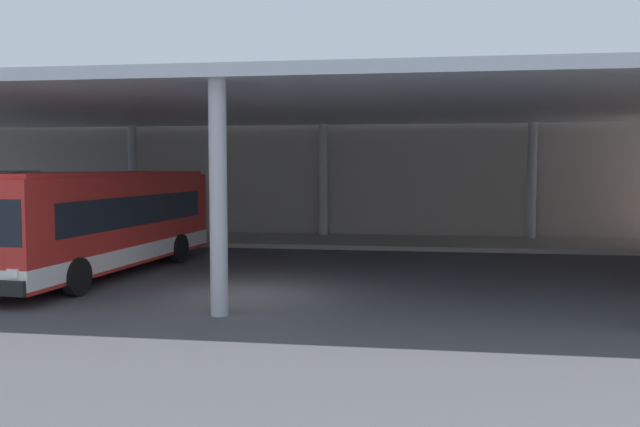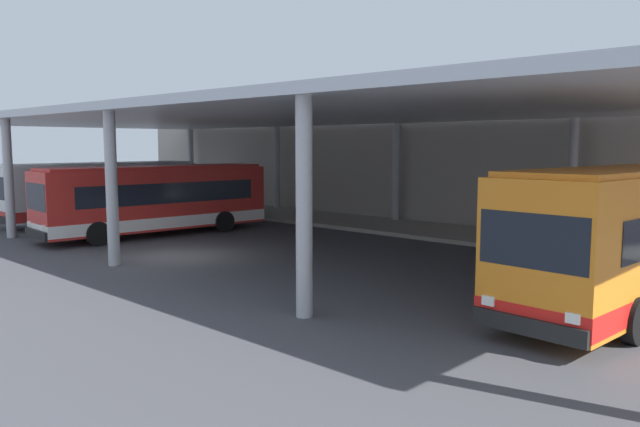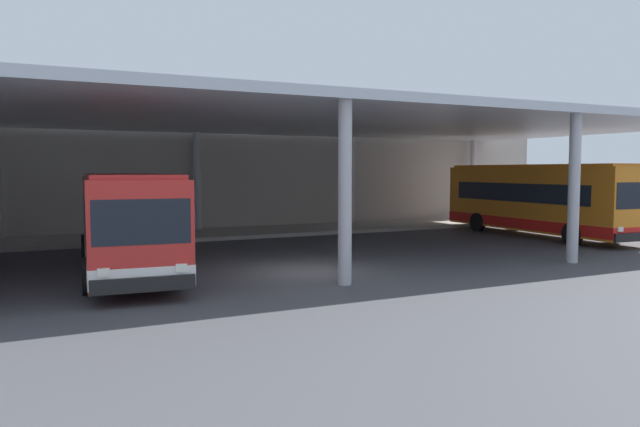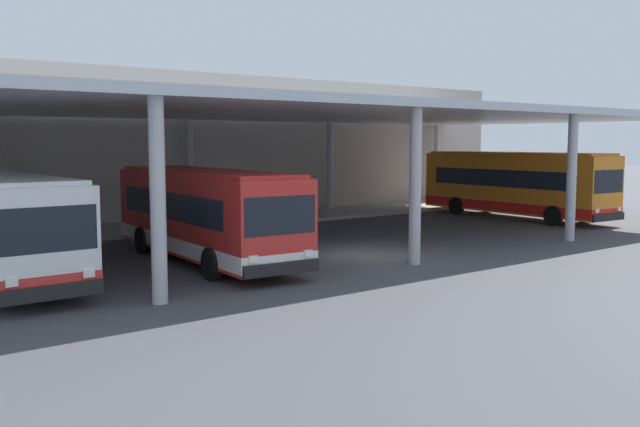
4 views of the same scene
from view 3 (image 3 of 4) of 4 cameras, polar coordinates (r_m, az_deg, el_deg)
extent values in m
plane|color=#47474C|center=(19.48, -1.20, -5.56)|extent=(200.00, 200.00, 0.00)
cube|color=#A39E93|center=(30.41, -10.71, -1.96)|extent=(42.00, 4.50, 0.18)
cube|color=#ADA399|center=(33.39, -12.33, 5.09)|extent=(48.00, 1.60, 7.78)
cube|color=silver|center=(24.38, -6.82, 9.10)|extent=(40.00, 17.00, 0.30)
cylinder|color=#B2B2B7|center=(16.98, 2.40, 1.92)|extent=(0.40, 0.40, 5.25)
cylinder|color=#B2B2B7|center=(31.94, -11.63, 2.88)|extent=(0.40, 0.40, 5.25)
cylinder|color=#B2B2B7|center=(22.93, 23.10, 2.17)|extent=(0.40, 0.40, 5.25)
cylinder|color=#B2B2B7|center=(35.46, 2.99, 3.07)|extent=(0.40, 0.40, 5.25)
cylinder|color=#B2B2B7|center=(40.81, 14.39, 3.09)|extent=(0.40, 0.40, 5.25)
cube|color=red|center=(20.03, -18.01, -0.59)|extent=(3.31, 10.57, 2.70)
cube|color=white|center=(20.14, -17.94, -3.43)|extent=(3.34, 10.59, 0.50)
cube|color=black|center=(20.16, -18.05, 0.29)|extent=(3.21, 8.70, 0.90)
cube|color=black|center=(14.89, -16.65, -0.78)|extent=(2.30, 0.30, 1.10)
cube|color=black|center=(15.00, -16.50, -6.52)|extent=(2.45, 0.35, 0.36)
cube|color=red|center=(19.97, -18.10, 3.44)|extent=(3.08, 10.13, 0.12)
cube|color=yellow|center=(14.87, -16.73, 2.38)|extent=(1.75, 0.26, 0.28)
cube|color=white|center=(14.89, -19.99, -5.31)|extent=(0.29, 0.10, 0.20)
cube|color=white|center=(15.06, -13.11, -5.07)|extent=(0.29, 0.10, 0.20)
cylinder|color=black|center=(16.93, -21.31, -5.60)|extent=(0.36, 1.02, 1.00)
cylinder|color=black|center=(17.13, -13.05, -5.31)|extent=(0.36, 1.02, 1.00)
cylinder|color=black|center=(22.95, -21.49, -3.11)|extent=(0.36, 1.02, 1.00)
cylinder|color=black|center=(23.10, -15.40, -2.93)|extent=(0.36, 1.02, 1.00)
cube|color=orange|center=(31.53, 20.06, 1.38)|extent=(3.18, 11.33, 3.10)
cube|color=red|center=(31.61, 20.01, -0.80)|extent=(3.20, 11.35, 0.50)
cube|color=black|center=(31.63, 19.89, 1.93)|extent=(3.10, 9.32, 0.90)
cube|color=black|center=(27.73, 27.92, 1.53)|extent=(2.30, 0.26, 1.10)
cube|color=black|center=(27.78, 27.95, -1.99)|extent=(2.46, 0.31, 0.36)
cube|color=orange|center=(31.50, 20.13, 4.30)|extent=(2.96, 10.87, 0.12)
cube|color=yellow|center=(27.73, 27.95, 3.63)|extent=(1.75, 0.23, 0.28)
cube|color=white|center=(27.07, 26.76, -1.35)|extent=(0.28, 0.10, 0.20)
cylinder|color=black|center=(28.30, 22.97, -1.83)|extent=(0.34, 1.02, 1.00)
cylinder|color=black|center=(30.11, 26.22, -1.59)|extent=(0.34, 1.02, 1.00)
cylinder|color=black|center=(33.17, 14.82, -0.81)|extent=(0.34, 1.02, 1.00)
cylinder|color=black|center=(34.72, 18.02, -0.66)|extent=(0.34, 1.02, 1.00)
camera|label=1|loc=(12.69, 61.04, 2.40)|focal=37.44mm
camera|label=2|loc=(28.18, 54.36, 4.12)|focal=34.84mm
camera|label=4|loc=(8.76, -126.18, 3.05)|focal=39.04mm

